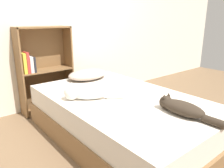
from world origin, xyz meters
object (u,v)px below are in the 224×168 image
object	(u,v)px
cat_dark	(181,108)
bookshelf	(43,69)
cat_light	(85,92)
bed	(121,117)
pillow	(88,74)

from	to	relation	value
cat_dark	bookshelf	bearing A→B (deg)	10.98
bookshelf	cat_light	bearing A→B (deg)	-90.91
bed	pillow	bearing A→B (deg)	82.18
pillow	cat_dark	bearing A→B (deg)	-90.12
bed	bookshelf	size ratio (longest dim) A/B	1.78
cat_light	bookshelf	size ratio (longest dim) A/B	0.45
bed	cat_light	bearing A→B (deg)	153.37
cat_light	cat_dark	world-z (taller)	cat_light
bed	cat_dark	size ratio (longest dim) A/B	3.51
pillow	cat_light	size ratio (longest dim) A/B	1.06
cat_light	bed	bearing A→B (deg)	-170.48
bed	bookshelf	distance (m)	1.34
cat_light	cat_dark	size ratio (longest dim) A/B	0.88
pillow	bed	bearing A→B (deg)	-97.82
cat_light	cat_dark	bearing A→B (deg)	154.76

